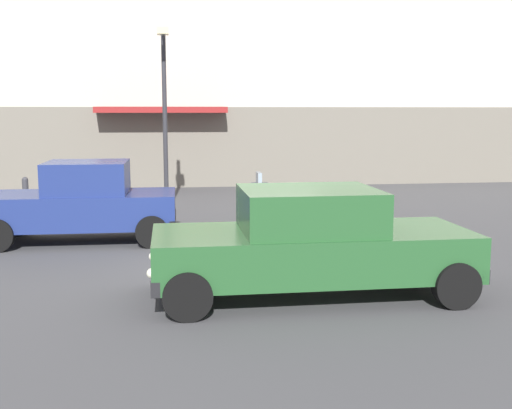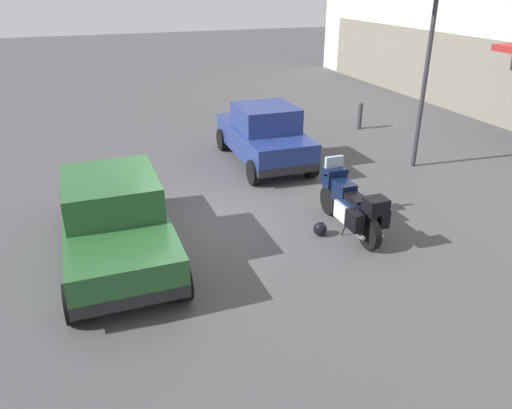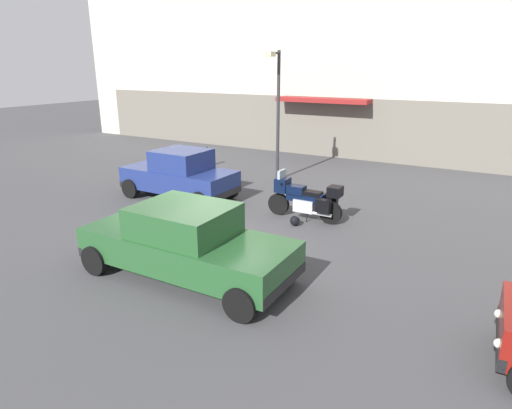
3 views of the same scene
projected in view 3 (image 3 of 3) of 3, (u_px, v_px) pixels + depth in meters
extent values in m
plane|color=#424244|center=(217.00, 241.00, 10.98)|extent=(80.00, 80.00, 0.00)
cube|color=beige|center=(371.00, 59.00, 20.15)|extent=(34.29, 2.40, 9.04)
cube|color=#6D675C|center=(358.00, 130.00, 20.10)|extent=(30.86, 0.12, 2.80)
cube|color=maroon|center=(323.00, 100.00, 20.11)|extent=(4.40, 1.10, 0.20)
cylinder|color=black|center=(279.00, 204.00, 12.87)|extent=(0.64, 0.14, 0.64)
cylinder|color=black|center=(330.00, 213.00, 12.10)|extent=(0.64, 0.14, 0.64)
cylinder|color=#B7B7BC|center=(280.00, 190.00, 12.73)|extent=(0.33, 0.07, 0.68)
cube|color=#B7B7BC|center=(305.00, 205.00, 12.44)|extent=(0.60, 0.40, 0.36)
cube|color=black|center=(305.00, 197.00, 12.37)|extent=(1.10, 0.28, 0.28)
cube|color=black|center=(296.00, 190.00, 12.45)|extent=(0.52, 0.34, 0.24)
cube|color=black|center=(312.00, 193.00, 12.23)|extent=(0.56, 0.30, 0.12)
cube|color=black|center=(283.00, 185.00, 12.63)|extent=(0.36, 0.44, 0.40)
cube|color=#8C9EAD|center=(282.00, 175.00, 12.56)|extent=(0.08, 0.40, 0.28)
sphere|color=#EAEACC|center=(277.00, 184.00, 12.72)|extent=(0.14, 0.14, 0.14)
cylinder|color=black|center=(285.00, 182.00, 12.56)|extent=(0.04, 0.62, 0.04)
cylinder|color=#B7B7BC|center=(322.00, 214.00, 12.03)|extent=(0.55, 0.09, 0.09)
cube|color=black|center=(323.00, 206.00, 11.85)|extent=(0.40, 0.20, 0.36)
cube|color=black|center=(330.00, 201.00, 12.31)|extent=(0.40, 0.20, 0.36)
cube|color=black|center=(335.00, 191.00, 11.86)|extent=(0.36, 0.40, 0.28)
cylinder|color=black|center=(307.00, 217.00, 12.30)|extent=(0.02, 0.13, 0.29)
sphere|color=black|center=(295.00, 221.00, 12.01)|extent=(0.28, 0.28, 0.28)
cube|color=navy|center=(179.00, 179.00, 14.33)|extent=(3.83, 1.70, 0.68)
cube|color=navy|center=(182.00, 160.00, 14.05)|extent=(1.62, 1.53, 0.64)
cube|color=#8C9EAD|center=(164.00, 157.00, 14.42)|extent=(0.08, 1.39, 0.54)
cube|color=#8C9EAD|center=(200.00, 162.00, 13.69)|extent=(0.08, 1.39, 0.51)
cube|color=black|center=(139.00, 179.00, 15.30)|extent=(0.15, 1.64, 0.20)
cube|color=black|center=(226.00, 194.00, 13.50)|extent=(0.15, 1.64, 0.20)
cylinder|color=black|center=(131.00, 188.00, 14.50)|extent=(0.64, 0.23, 0.64)
cylinder|color=black|center=(163.00, 178.00, 15.78)|extent=(0.64, 0.23, 0.64)
cylinder|color=black|center=(200.00, 202.00, 13.09)|extent=(0.64, 0.23, 0.64)
cylinder|color=black|center=(229.00, 189.00, 14.37)|extent=(0.64, 0.23, 0.64)
sphere|color=silver|center=(128.00, 178.00, 14.92)|extent=(0.14, 0.14, 0.14)
sphere|color=silver|center=(147.00, 173.00, 15.66)|extent=(0.14, 0.14, 0.14)
cube|color=#235128|center=(187.00, 249.00, 8.92)|extent=(4.50, 1.77, 0.64)
cube|color=#235128|center=(184.00, 220.00, 8.76)|extent=(1.90, 1.62, 0.60)
cube|color=#8C9EAD|center=(150.00, 213.00, 9.18)|extent=(0.06, 1.50, 0.51)
cube|color=#8C9EAD|center=(221.00, 228.00, 8.33)|extent=(0.06, 1.50, 0.48)
cube|color=black|center=(112.00, 239.00, 10.03)|extent=(0.12, 1.76, 0.20)
cube|color=black|center=(283.00, 284.00, 7.95)|extent=(0.12, 1.76, 0.20)
cylinder|color=black|center=(96.00, 260.00, 9.17)|extent=(0.64, 0.22, 0.64)
cylinder|color=black|center=(151.00, 234.00, 10.56)|extent=(0.64, 0.22, 0.64)
cylinder|color=black|center=(241.00, 304.00, 7.48)|extent=(0.64, 0.22, 0.64)
cylinder|color=black|center=(284.00, 266.00, 8.87)|extent=(0.64, 0.22, 0.64)
sphere|color=silver|center=(93.00, 241.00, 9.61)|extent=(0.14, 0.14, 0.14)
sphere|color=silver|center=(126.00, 227.00, 10.41)|extent=(0.14, 0.14, 0.14)
cube|color=black|center=(501.00, 336.00, 6.43)|extent=(0.16, 1.56, 0.20)
sphere|color=silver|center=(499.00, 344.00, 6.05)|extent=(0.14, 0.14, 0.14)
sphere|color=silver|center=(499.00, 314.00, 6.77)|extent=(0.14, 0.14, 0.14)
cylinder|color=#2D2D33|center=(278.00, 118.00, 16.13)|extent=(0.12, 0.12, 4.75)
cylinder|color=#2D2D33|center=(275.00, 53.00, 15.14)|extent=(0.08, 0.70, 0.08)
cube|color=beige|center=(270.00, 54.00, 14.87)|extent=(0.28, 0.36, 0.16)
cylinder|color=#333338|center=(206.00, 157.00, 18.91)|extent=(0.16, 0.16, 0.84)
sphere|color=#333338|center=(206.00, 148.00, 18.78)|extent=(0.16, 0.16, 0.16)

